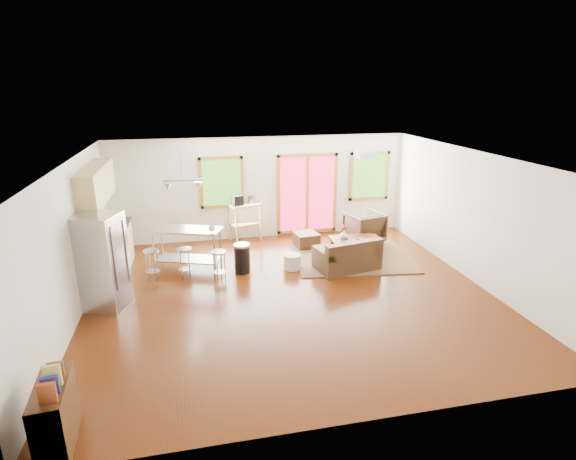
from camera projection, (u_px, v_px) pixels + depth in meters
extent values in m
cube|color=#361404|center=(291.00, 295.00, 8.59)|extent=(7.50, 7.00, 0.02)
cube|color=white|center=(292.00, 158.00, 7.78)|extent=(7.50, 7.00, 0.02)
cube|color=silver|center=(261.00, 188.00, 11.44)|extent=(7.50, 0.02, 2.60)
cube|color=silver|center=(70.00, 245.00, 7.42)|extent=(0.02, 7.00, 2.60)
cube|color=silver|center=(475.00, 217.00, 8.94)|extent=(0.02, 7.00, 2.60)
cube|color=silver|center=(362.00, 327.00, 4.92)|extent=(7.50, 0.02, 2.60)
cube|color=#2D5D1A|center=(222.00, 183.00, 11.13)|extent=(0.94, 0.02, 1.14)
cube|color=#986626|center=(221.00, 158.00, 10.94)|extent=(1.10, 0.05, 0.08)
cube|color=#986626|center=(223.00, 206.00, 11.32)|extent=(1.10, 0.05, 0.08)
cube|color=#986626|center=(201.00, 183.00, 11.03)|extent=(0.08, 0.05, 1.30)
cube|color=#986626|center=(242.00, 182.00, 11.24)|extent=(0.08, 0.05, 1.30)
cube|color=#C01C3B|center=(307.00, 194.00, 11.70)|extent=(1.44, 0.02, 1.94)
cube|color=#986626|center=(308.00, 155.00, 11.39)|extent=(1.60, 0.05, 0.08)
cube|color=#986626|center=(307.00, 231.00, 12.01)|extent=(1.60, 0.05, 0.08)
cube|color=#986626|center=(279.00, 195.00, 11.55)|extent=(0.08, 0.05, 2.10)
cube|color=#986626|center=(335.00, 192.00, 11.85)|extent=(0.08, 0.05, 2.10)
cube|color=#986626|center=(307.00, 194.00, 11.70)|extent=(0.08, 0.05, 1.94)
cube|color=#2D5D1A|center=(369.00, 176.00, 11.92)|extent=(0.94, 0.02, 1.14)
cube|color=#986626|center=(371.00, 153.00, 11.73)|extent=(1.10, 0.05, 0.08)
cube|color=#986626|center=(368.00, 198.00, 12.11)|extent=(1.10, 0.05, 0.08)
cube|color=#986626|center=(351.00, 177.00, 11.82)|extent=(0.08, 0.05, 1.30)
cube|color=#986626|center=(387.00, 175.00, 12.02)|extent=(0.08, 0.05, 1.30)
cube|color=#485E37|center=(353.00, 258.00, 10.33)|extent=(2.85, 2.32, 0.03)
cube|color=#322112|center=(347.00, 261.00, 9.71)|extent=(1.45, 1.00, 0.37)
cube|color=#322112|center=(355.00, 250.00, 9.35)|extent=(1.34, 0.44, 0.34)
cube|color=#322112|center=(324.00, 254.00, 9.41)|extent=(0.32, 0.77, 0.14)
cube|color=#322112|center=(370.00, 246.00, 9.85)|extent=(0.32, 0.77, 0.14)
cube|color=#322112|center=(334.00, 252.00, 9.57)|extent=(0.63, 0.59, 0.11)
cube|color=#322112|center=(358.00, 248.00, 9.79)|extent=(0.63, 0.59, 0.11)
cube|color=#361E0C|center=(354.00, 239.00, 10.39)|extent=(1.08, 0.66, 0.04)
cube|color=#361E0C|center=(338.00, 253.00, 10.16)|extent=(0.07, 0.07, 0.39)
cube|color=#361E0C|center=(375.00, 250.00, 10.32)|extent=(0.07, 0.07, 0.39)
cube|color=#361E0C|center=(332.00, 246.00, 10.60)|extent=(0.07, 0.07, 0.39)
cube|color=#361E0C|center=(368.00, 243.00, 10.76)|extent=(0.07, 0.07, 0.39)
imported|color=#322112|center=(364.00, 226.00, 11.31)|extent=(1.00, 0.96, 0.86)
cube|color=#322112|center=(306.00, 240.00, 11.02)|extent=(0.60, 0.60, 0.36)
cylinder|color=beige|center=(292.00, 262.00, 9.73)|extent=(0.50, 0.50, 0.33)
imported|color=silver|center=(344.00, 235.00, 10.39)|extent=(0.23, 0.24, 0.20)
sphere|color=red|center=(345.00, 228.00, 10.37)|extent=(0.09, 0.09, 0.08)
sphere|color=red|center=(343.00, 228.00, 10.30)|extent=(0.09, 0.09, 0.08)
sphere|color=red|center=(343.00, 226.00, 10.36)|extent=(0.09, 0.09, 0.08)
imported|color=maroon|center=(368.00, 231.00, 10.52)|extent=(0.23, 0.04, 0.30)
cube|color=tan|center=(112.00, 255.00, 9.33)|extent=(0.60, 2.20, 0.90)
cube|color=black|center=(109.00, 233.00, 9.18)|extent=(0.64, 2.24, 0.04)
cube|color=tan|center=(96.00, 184.00, 8.84)|extent=(0.36, 2.20, 0.70)
cylinder|color=#B7BABC|center=(104.00, 236.00, 8.69)|extent=(0.12, 0.12, 0.18)
cube|color=black|center=(111.00, 222.00, 9.52)|extent=(0.22, 0.18, 0.20)
cube|color=#B7BABC|center=(102.00, 262.00, 7.86)|extent=(0.88, 0.87, 1.73)
cube|color=gray|center=(120.00, 263.00, 7.82)|extent=(0.23, 0.60, 1.69)
cylinder|color=gray|center=(114.00, 260.00, 7.57)|extent=(0.03, 0.03, 1.15)
cylinder|color=gray|center=(126.00, 251.00, 7.97)|extent=(0.03, 0.03, 1.15)
cube|color=#B7BABC|center=(186.00, 230.00, 9.47)|extent=(1.57, 1.03, 0.04)
cube|color=gray|center=(188.00, 259.00, 9.67)|extent=(1.45, 0.93, 0.03)
cylinder|color=gray|center=(154.00, 252.00, 9.48)|extent=(0.05, 0.05, 0.88)
cylinder|color=gray|center=(215.00, 255.00, 9.32)|extent=(0.05, 0.05, 0.88)
cylinder|color=gray|center=(162.00, 245.00, 9.90)|extent=(0.05, 0.05, 0.88)
cylinder|color=gray|center=(221.00, 248.00, 9.74)|extent=(0.05, 0.05, 0.88)
imported|color=white|center=(212.00, 228.00, 9.20)|extent=(0.17, 0.15, 0.14)
cylinder|color=#B7BABC|center=(151.00, 251.00, 9.00)|extent=(0.39, 0.39, 0.04)
cylinder|color=gray|center=(158.00, 265.00, 9.18)|extent=(0.03, 0.03, 0.63)
cylinder|color=gray|center=(150.00, 264.00, 9.19)|extent=(0.03, 0.03, 0.63)
cylinder|color=gray|center=(147.00, 268.00, 9.03)|extent=(0.03, 0.03, 0.63)
cylinder|color=gray|center=(155.00, 268.00, 9.02)|extent=(0.03, 0.03, 0.63)
cylinder|color=gray|center=(153.00, 271.00, 9.14)|extent=(0.35, 0.35, 0.01)
cylinder|color=#B7BABC|center=(184.00, 249.00, 9.12)|extent=(0.32, 0.32, 0.04)
cylinder|color=gray|center=(189.00, 262.00, 9.31)|extent=(0.02, 0.02, 0.61)
cylinder|color=gray|center=(181.00, 263.00, 9.27)|extent=(0.02, 0.02, 0.61)
cylinder|color=gray|center=(181.00, 266.00, 9.12)|extent=(0.02, 0.02, 0.61)
cylinder|color=gray|center=(189.00, 265.00, 9.16)|extent=(0.02, 0.02, 0.61)
cylinder|color=gray|center=(185.00, 269.00, 9.25)|extent=(0.29, 0.29, 0.01)
cylinder|color=#B7BABC|center=(219.00, 252.00, 8.98)|extent=(0.39, 0.39, 0.04)
cylinder|color=gray|center=(221.00, 265.00, 9.19)|extent=(0.03, 0.03, 0.61)
cylinder|color=gray|center=(214.00, 267.00, 9.10)|extent=(0.03, 0.03, 0.61)
cylinder|color=gray|center=(217.00, 269.00, 8.97)|extent=(0.03, 0.03, 0.61)
cylinder|color=gray|center=(225.00, 267.00, 9.06)|extent=(0.03, 0.03, 0.61)
cylinder|color=gray|center=(220.00, 272.00, 9.12)|extent=(0.36, 0.36, 0.01)
cylinder|color=black|center=(242.00, 259.00, 9.51)|extent=(0.42, 0.42, 0.59)
cylinder|color=#B7BABC|center=(242.00, 245.00, 9.41)|extent=(0.43, 0.43, 0.05)
cube|color=tan|center=(245.00, 205.00, 11.32)|extent=(0.91, 0.74, 0.04)
cube|color=tan|center=(245.00, 223.00, 11.47)|extent=(0.85, 0.69, 0.03)
cube|color=tan|center=(237.00, 226.00, 11.13)|extent=(0.06, 0.06, 0.94)
cube|color=tan|center=(261.00, 222.00, 11.46)|extent=(0.06, 0.06, 0.94)
cube|color=tan|center=(230.00, 222.00, 11.46)|extent=(0.06, 0.06, 0.94)
cube|color=tan|center=(253.00, 218.00, 11.79)|extent=(0.06, 0.06, 0.94)
cube|color=black|center=(237.00, 200.00, 11.17)|extent=(0.31, 0.29, 0.25)
cylinder|color=#B7BABC|center=(252.00, 199.00, 11.38)|extent=(0.23, 0.23, 0.20)
cube|color=#361E0C|center=(55.00, 415.00, 4.91)|extent=(0.39, 0.88, 0.76)
cube|color=maroon|center=(47.00, 393.00, 4.51)|extent=(0.17, 0.06, 0.23)
cube|color=navy|center=(50.00, 385.00, 4.65)|extent=(0.17, 0.06, 0.21)
cube|color=tan|center=(53.00, 376.00, 4.77)|extent=(0.17, 0.06, 0.25)
cube|color=maroon|center=(56.00, 370.00, 4.91)|extent=(0.17, 0.06, 0.19)
cube|color=white|center=(365.00, 155.00, 8.68)|extent=(0.35, 0.35, 0.12)
cylinder|color=gray|center=(181.00, 165.00, 8.88)|extent=(0.02, 0.02, 0.60)
cube|color=gray|center=(183.00, 180.00, 8.97)|extent=(0.80, 0.04, 0.03)
cone|color=#B7BABC|center=(168.00, 187.00, 8.95)|extent=(0.18, 0.18, 0.14)
cone|color=#B7BABC|center=(198.00, 185.00, 9.07)|extent=(0.18, 0.18, 0.14)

